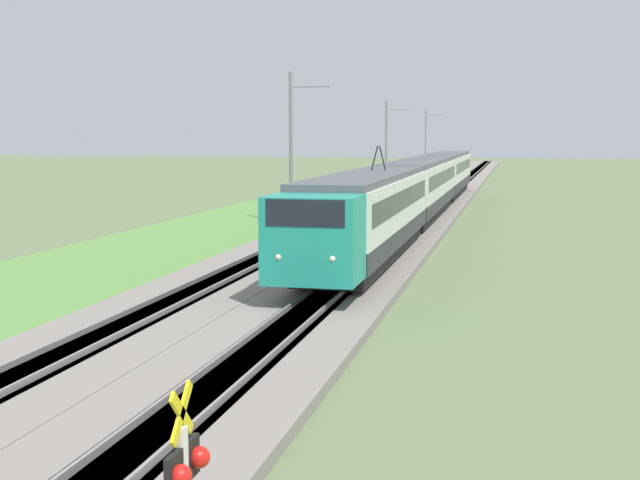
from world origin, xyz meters
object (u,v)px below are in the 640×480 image
object	(u,v)px
passenger_train	(420,185)
catenary_mast_mid	(292,147)
catenary_mast_distant	(426,139)
catenary_mast_far	(387,143)

from	to	relation	value
passenger_train	catenary_mast_mid	bearing A→B (deg)	-62.87
passenger_train	catenary_mast_mid	world-z (taller)	catenary_mast_mid
passenger_train	catenary_mast_mid	xyz separation A→B (m)	(-3.77, 7.35, 2.41)
passenger_train	catenary_mast_distant	xyz separation A→B (m)	(74.60, 7.35, 2.41)
catenary_mast_mid	catenary_mast_distant	distance (m)	78.37
passenger_train	catenary_mast_distant	bearing A→B (deg)	-174.37
catenary_mast_distant	catenary_mast_mid	bearing A→B (deg)	180.00
catenary_mast_mid	catenary_mast_far	distance (m)	39.18
catenary_mast_far	passenger_train	bearing A→B (deg)	-168.27
passenger_train	catenary_mast_mid	distance (m)	8.61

